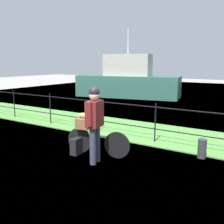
% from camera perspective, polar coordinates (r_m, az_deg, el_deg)
% --- Properties ---
extents(ground_plane, '(60.00, 60.00, 0.00)m').
position_cam_1_polar(ground_plane, '(6.04, -8.30, -10.40)').
color(ground_plane, '#9E9993').
extents(grass_strip, '(27.00, 2.40, 0.03)m').
position_cam_1_polar(grass_strip, '(8.42, 5.28, -4.05)').
color(grass_strip, '#569342').
rests_on(grass_strip, ground).
extents(harbor_water, '(30.00, 30.00, 0.00)m').
position_cam_1_polar(harbor_water, '(14.28, 17.21, 1.65)').
color(harbor_water, slate).
rests_on(harbor_water, ground).
extents(iron_fence, '(18.04, 0.04, 1.10)m').
position_cam_1_polar(iron_fence, '(7.59, 2.53, -0.83)').
color(iron_fence, black).
rests_on(iron_fence, ground).
extents(bicycle_main, '(1.58, 0.33, 0.62)m').
position_cam_1_polar(bicycle_main, '(6.19, -3.29, -6.52)').
color(bicycle_main, black).
rests_on(bicycle_main, ground).
extents(wooden_crate, '(0.37, 0.35, 0.25)m').
position_cam_1_polar(wooden_crate, '(6.24, -6.23, -2.47)').
color(wooden_crate, brown).
rests_on(wooden_crate, bicycle_main).
extents(terrier_dog, '(0.32, 0.19, 0.18)m').
position_cam_1_polar(terrier_dog, '(6.18, -6.06, -0.67)').
color(terrier_dog, tan).
rests_on(terrier_dog, wooden_crate).
extents(cyclist_person, '(0.33, 0.53, 1.68)m').
position_cam_1_polar(cyclist_person, '(5.56, -3.84, -1.38)').
color(cyclist_person, '#383D51').
rests_on(cyclist_person, ground).
extents(backpack_on_paving, '(0.20, 0.29, 0.40)m').
position_cam_1_polar(backpack_on_paving, '(6.33, -7.85, -7.46)').
color(backpack_on_paving, black).
rests_on(backpack_on_paving, ground).
extents(mooring_bollard, '(0.20, 0.20, 0.45)m').
position_cam_1_polar(mooring_bollard, '(6.38, 19.15, -7.59)').
color(mooring_bollard, '#38383D').
rests_on(mooring_bollard, ground).
extents(moored_boat_near, '(6.66, 3.19, 4.25)m').
position_cam_1_polar(moored_boat_near, '(16.46, 3.47, 6.71)').
color(moored_boat_near, '#336656').
rests_on(moored_boat_near, ground).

